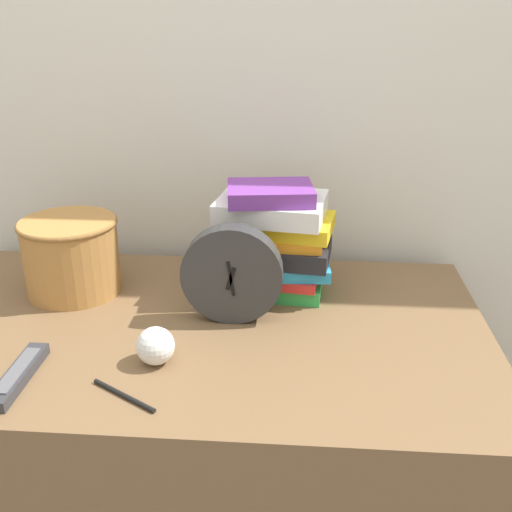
{
  "coord_description": "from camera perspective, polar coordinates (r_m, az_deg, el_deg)",
  "views": [
    {
      "loc": [
        0.21,
        -0.7,
        1.3
      ],
      "look_at": [
        0.13,
        0.45,
        0.81
      ],
      "focal_mm": 42.0,
      "sensor_mm": 36.0,
      "label": 1
    }
  ],
  "objects": [
    {
      "name": "basket",
      "position": [
        1.38,
        -17.19,
        0.19
      ],
      "size": [
        0.21,
        0.21,
        0.17
      ],
      "color": "#B27A3D",
      "rests_on": "desk"
    },
    {
      "name": "desk",
      "position": [
        1.43,
        -5.67,
        -18.73
      ],
      "size": [
        1.2,
        0.69,
        0.7
      ],
      "color": "brown",
      "rests_on": "ground_plane"
    },
    {
      "name": "pen",
      "position": [
        1.04,
        -12.47,
        -12.83
      ],
      "size": [
        0.12,
        0.08,
        0.01
      ],
      "color": "black",
      "rests_on": "desk"
    },
    {
      "name": "wall_back",
      "position": [
        1.49,
        -4.18,
        18.98
      ],
      "size": [
        6.0,
        0.04,
        2.4
      ],
      "color": "silver",
      "rests_on": "ground_plane"
    },
    {
      "name": "crumpled_paper_ball",
      "position": [
        1.1,
        -9.56,
        -8.44
      ],
      "size": [
        0.07,
        0.07,
        0.07
      ],
      "color": "white",
      "rests_on": "desk"
    },
    {
      "name": "desk_clock",
      "position": [
        1.19,
        -2.3,
        -1.77
      ],
      "size": [
        0.2,
        0.05,
        0.2
      ],
      "color": "#333333",
      "rests_on": "desk"
    },
    {
      "name": "book_stack",
      "position": [
        1.31,
        1.87,
        1.76
      ],
      "size": [
        0.27,
        0.21,
        0.25
      ],
      "color": "green",
      "rests_on": "desk"
    },
    {
      "name": "tv_remote",
      "position": [
        1.13,
        -21.7,
        -10.49
      ],
      "size": [
        0.04,
        0.18,
        0.02
      ],
      "color": "#333338",
      "rests_on": "desk"
    }
  ]
}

